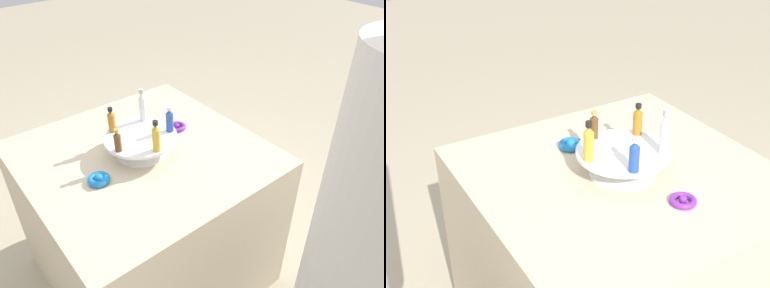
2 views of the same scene
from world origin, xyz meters
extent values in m
cube|color=beige|center=(0.00, 0.00, 0.39)|extent=(0.95, 0.95, 0.77)
cylinder|color=white|center=(0.00, 0.00, 0.78)|extent=(0.22, 0.22, 0.01)
cylinder|color=white|center=(0.00, 0.00, 0.81)|extent=(0.11, 0.11, 0.06)
cylinder|color=white|center=(0.00, 0.00, 0.85)|extent=(0.30, 0.30, 0.01)
cylinder|color=#AD6B19|center=(0.10, 0.07, 0.89)|extent=(0.03, 0.03, 0.08)
cone|color=#AD6B19|center=(0.10, 0.07, 0.94)|extent=(0.03, 0.03, 0.02)
cylinder|color=black|center=(0.10, 0.07, 0.96)|extent=(0.02, 0.02, 0.01)
cylinder|color=brown|center=(-0.03, 0.12, 0.89)|extent=(0.03, 0.03, 0.07)
cone|color=brown|center=(-0.03, 0.12, 0.93)|extent=(0.03, 0.03, 0.02)
cylinder|color=#B79338|center=(-0.03, 0.12, 0.95)|extent=(0.02, 0.02, 0.01)
cylinder|color=gold|center=(-0.13, 0.01, 0.90)|extent=(0.03, 0.03, 0.09)
cone|color=gold|center=(-0.13, 0.01, 0.96)|extent=(0.03, 0.03, 0.02)
cylinder|color=black|center=(-0.13, 0.01, 0.98)|extent=(0.02, 0.02, 0.02)
cylinder|color=#234CAD|center=(-0.04, -0.12, 0.90)|extent=(0.03, 0.03, 0.08)
cone|color=#234CAD|center=(-0.04, -0.12, 0.94)|extent=(0.03, 0.03, 0.02)
cylinder|color=silver|center=(-0.04, -0.12, 0.96)|extent=(0.02, 0.02, 0.01)
cylinder|color=silver|center=(0.10, -0.08, 0.91)|extent=(0.03, 0.03, 0.11)
cone|color=silver|center=(0.10, -0.08, 0.97)|extent=(0.03, 0.03, 0.02)
cylinder|color=#B2B2B7|center=(0.10, -0.08, 1.00)|extent=(0.02, 0.02, 0.02)
torus|color=purple|center=(0.06, -0.23, 0.78)|extent=(0.08, 0.08, 0.02)
sphere|color=purple|center=(0.06, -0.23, 0.78)|extent=(0.03, 0.03, 0.03)
torus|color=blue|center=(-0.06, 0.23, 0.78)|extent=(0.09, 0.09, 0.03)
sphere|color=blue|center=(-0.06, 0.23, 0.79)|extent=(0.04, 0.04, 0.04)
camera|label=1|loc=(-1.13, 0.65, 1.70)|focal=35.00mm
camera|label=2|loc=(-0.88, -1.20, 1.69)|focal=50.00mm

